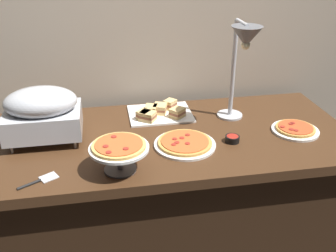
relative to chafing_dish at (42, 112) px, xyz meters
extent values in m
plane|color=#38332D|center=(0.59, -0.05, -0.91)|extent=(8.00, 8.00, 0.00)
cube|color=tan|center=(0.59, 0.45, 0.29)|extent=(4.40, 0.04, 2.40)
cube|color=#422816|center=(0.59, -0.05, -0.18)|extent=(1.90, 0.84, 0.05)
cube|color=black|center=(0.59, -0.05, -0.56)|extent=(1.75, 0.74, 0.71)
cylinder|color=#B7BABF|center=(-0.14, -0.11, -0.13)|extent=(0.01, 0.01, 0.04)
cylinder|color=#B7BABF|center=(0.14, -0.11, -0.13)|extent=(0.01, 0.01, 0.04)
cylinder|color=#B7BABF|center=(-0.14, 0.11, -0.13)|extent=(0.01, 0.01, 0.04)
cylinder|color=#B7BABF|center=(0.14, 0.11, -0.13)|extent=(0.01, 0.01, 0.04)
cube|color=#B7BABF|center=(0.00, 0.00, -0.05)|extent=(0.36, 0.26, 0.12)
ellipsoid|color=#B7BABF|center=(0.00, 0.00, 0.05)|extent=(0.34, 0.25, 0.14)
cylinder|color=#B7BABF|center=(0.98, 0.11, -0.15)|extent=(0.14, 0.14, 0.01)
cylinder|color=#B7BABF|center=(0.98, 0.11, 0.12)|extent=(0.02, 0.02, 0.52)
cylinder|color=#B7BABF|center=(0.98, 0.03, 0.38)|extent=(0.02, 0.14, 0.02)
cone|color=#595B60|center=(0.98, -0.04, 0.33)|extent=(0.15, 0.15, 0.10)
sphere|color=#F9EAB2|center=(0.98, -0.04, 0.29)|extent=(0.04, 0.04, 0.04)
cylinder|color=white|center=(0.66, -0.18, -0.15)|extent=(0.30, 0.30, 0.01)
cylinder|color=#C68E42|center=(0.66, -0.18, -0.13)|extent=(0.26, 0.26, 0.01)
cylinder|color=#C65628|center=(0.66, -0.18, -0.13)|extent=(0.23, 0.23, 0.00)
cylinder|color=maroon|center=(0.62, -0.16, -0.12)|extent=(0.02, 0.02, 0.00)
cylinder|color=maroon|center=(0.62, -0.19, -0.12)|extent=(0.02, 0.02, 0.00)
cylinder|color=maroon|center=(0.69, -0.13, -0.12)|extent=(0.02, 0.02, 0.00)
cylinder|color=maroon|center=(0.60, -0.21, -0.12)|extent=(0.02, 0.02, 0.00)
cylinder|color=maroon|center=(0.65, -0.15, -0.12)|extent=(0.02, 0.02, 0.00)
cylinder|color=maroon|center=(0.67, -0.21, -0.12)|extent=(0.02, 0.02, 0.00)
cylinder|color=white|center=(1.26, -0.13, -0.15)|extent=(0.24, 0.24, 0.01)
cylinder|color=#C68E42|center=(1.26, -0.13, -0.13)|extent=(0.20, 0.20, 0.01)
cylinder|color=#B74723|center=(1.26, -0.13, -0.13)|extent=(0.18, 0.18, 0.00)
cylinder|color=maroon|center=(1.25, -0.10, -0.12)|extent=(0.02, 0.02, 0.00)
cylinder|color=maroon|center=(1.19, -0.13, -0.12)|extent=(0.02, 0.02, 0.00)
cylinder|color=maroon|center=(1.24, -0.17, -0.12)|extent=(0.02, 0.02, 0.00)
cylinder|color=maroon|center=(1.26, -0.09, -0.12)|extent=(0.02, 0.02, 0.00)
cylinder|color=maroon|center=(1.22, -0.16, -0.12)|extent=(0.02, 0.02, 0.00)
cylinder|color=#595B60|center=(0.34, -0.34, -0.10)|extent=(0.02, 0.02, 0.10)
cylinder|color=#595B60|center=(0.34, -0.34, -0.15)|extent=(0.14, 0.14, 0.01)
cylinder|color=white|center=(0.34, -0.34, -0.04)|extent=(0.26, 0.26, 0.01)
cylinder|color=#DBA856|center=(0.34, -0.34, -0.03)|extent=(0.23, 0.23, 0.01)
cylinder|color=#C65628|center=(0.34, -0.34, -0.02)|extent=(0.20, 0.20, 0.00)
cylinder|color=maroon|center=(0.29, -0.35, -0.02)|extent=(0.02, 0.02, 0.00)
cylinder|color=maroon|center=(0.37, -0.39, -0.02)|extent=(0.02, 0.02, 0.00)
cylinder|color=maroon|center=(0.30, -0.40, -0.02)|extent=(0.02, 0.02, 0.00)
cylinder|color=maroon|center=(0.33, -0.27, -0.02)|extent=(0.02, 0.02, 0.00)
cube|color=white|center=(0.60, 0.19, -0.15)|extent=(0.35, 0.28, 0.01)
cube|color=tan|center=(0.55, 0.19, -0.13)|extent=(0.08, 0.09, 0.02)
cube|color=brown|center=(0.55, 0.19, -0.12)|extent=(0.08, 0.09, 0.01)
cube|color=tan|center=(0.55, 0.19, -0.10)|extent=(0.08, 0.09, 0.02)
cube|color=tan|center=(0.60, 0.20, -0.13)|extent=(0.09, 0.10, 0.02)
cube|color=brown|center=(0.60, 0.20, -0.12)|extent=(0.09, 0.10, 0.01)
cube|color=tan|center=(0.60, 0.20, -0.10)|extent=(0.09, 0.10, 0.02)
cube|color=tan|center=(0.67, 0.25, -0.13)|extent=(0.09, 0.09, 0.02)
cube|color=brown|center=(0.67, 0.25, -0.12)|extent=(0.09, 0.09, 0.01)
cube|color=tan|center=(0.67, 0.25, -0.10)|extent=(0.09, 0.09, 0.02)
cube|color=tan|center=(0.69, 0.13, -0.13)|extent=(0.10, 0.10, 0.02)
cube|color=brown|center=(0.69, 0.13, -0.12)|extent=(0.10, 0.10, 0.01)
cube|color=tan|center=(0.69, 0.13, -0.10)|extent=(0.10, 0.10, 0.02)
cube|color=tan|center=(0.52, 0.11, -0.13)|extent=(0.10, 0.10, 0.02)
cube|color=brown|center=(0.52, 0.11, -0.12)|extent=(0.10, 0.10, 0.01)
cube|color=tan|center=(0.52, 0.11, -0.10)|extent=(0.10, 0.10, 0.02)
cube|color=tan|center=(0.50, 0.13, -0.13)|extent=(0.09, 0.09, 0.02)
cube|color=brown|center=(0.50, 0.13, -0.12)|extent=(0.09, 0.09, 0.01)
cube|color=tan|center=(0.50, 0.13, -0.10)|extent=(0.09, 0.09, 0.02)
cylinder|color=black|center=(0.90, -0.18, -0.14)|extent=(0.07, 0.07, 0.03)
cylinder|color=maroon|center=(0.90, -0.18, -0.12)|extent=(0.06, 0.06, 0.01)
cube|color=#B7BABF|center=(0.04, -0.35, -0.15)|extent=(0.09, 0.08, 0.00)
cylinder|color=black|center=(-0.03, -0.39, -0.15)|extent=(0.09, 0.06, 0.01)
camera|label=1|loc=(0.30, -1.77, 0.77)|focal=41.52mm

